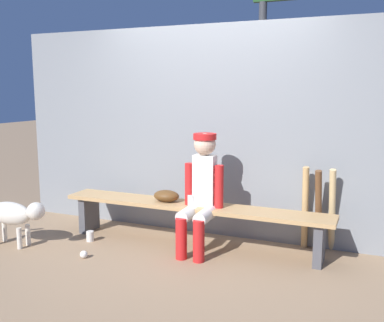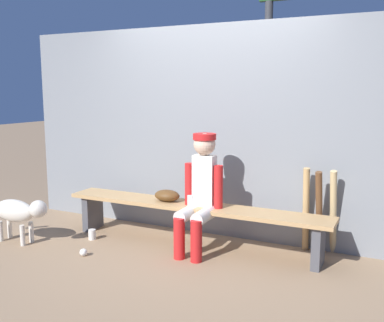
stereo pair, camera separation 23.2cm
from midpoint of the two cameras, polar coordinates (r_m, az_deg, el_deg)
name	(u,v)px [view 2 (the right image)]	position (r m, az deg, el deg)	size (l,w,h in m)	color
ground_plane	(192,245)	(4.69, 1.44, -10.81)	(30.00, 30.00, 0.00)	#937556
chainlink_fence	(210,132)	(4.84, 3.69, 3.73)	(4.76, 0.03, 2.29)	gray
dugout_bench	(192,213)	(4.59, 1.46, -6.66)	(2.86, 0.36, 0.44)	tan
player_seated	(200,189)	(4.37, 2.55, -3.64)	(0.41, 0.55, 1.18)	silver
baseball_glove	(167,196)	(4.67, -1.81, -4.48)	(0.28, 0.20, 0.12)	#593819
bat_wood_tan	(306,210)	(4.58, 15.89, -6.05)	(0.06, 0.06, 0.86)	tan
bat_wood_dark	(319,213)	(4.53, 17.49, -6.38)	(0.06, 0.06, 0.85)	brown
bat_wood_natural	(333,212)	(4.57, 19.15, -6.27)	(0.06, 0.06, 0.87)	tan
baseball	(83,252)	(4.50, -12.36, -11.43)	(0.07, 0.07, 0.07)	white
cup_on_ground	(92,234)	(4.94, -11.43, -9.28)	(0.08, 0.08, 0.11)	silver
cup_on_bench	(191,200)	(4.50, 1.38, -5.07)	(0.08, 0.08, 0.11)	silver
dog	(18,212)	(4.98, -20.22, -6.16)	(0.84, 0.20, 0.49)	beige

